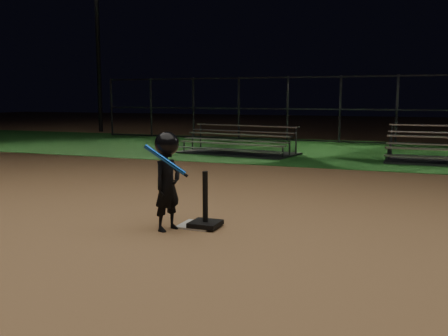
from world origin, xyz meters
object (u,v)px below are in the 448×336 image
at_px(home_plate, 197,225).
at_px(child_batter, 167,178).
at_px(batting_tee, 205,216).
at_px(light_pole_left, 97,29).
at_px(bleacher_left, 238,148).

relative_size(home_plate, child_batter, 0.35).
xyz_separation_m(batting_tee, child_batter, (-0.41, -0.27, 0.52)).
distance_m(batting_tee, light_pole_left, 19.87).
bearing_deg(child_batter, home_plate, -23.39).
xyz_separation_m(home_plate, light_pole_left, (-12.00, 14.94, 4.93)).
distance_m(home_plate, bleacher_left, 8.49).
xyz_separation_m(bleacher_left, light_pole_left, (-9.68, 6.77, 4.77)).
xyz_separation_m(home_plate, bleacher_left, (-2.32, 8.17, 0.16)).
relative_size(home_plate, batting_tee, 0.62).
relative_size(bleacher_left, light_pole_left, 0.44).
height_order(home_plate, batting_tee, batting_tee).
xyz_separation_m(child_batter, bleacher_left, (-2.05, 8.48, -0.50)).
relative_size(home_plate, light_pole_left, 0.05).
distance_m(bleacher_left, light_pole_left, 12.74).
height_order(bleacher_left, light_pole_left, light_pole_left).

